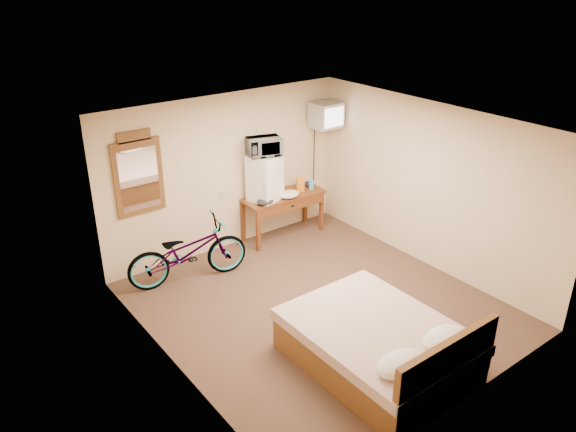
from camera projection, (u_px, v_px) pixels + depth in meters
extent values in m
plane|color=#4E3327|center=(319.00, 306.00, 7.62)|extent=(4.60, 4.60, 0.00)
plane|color=silver|center=(324.00, 127.00, 6.59)|extent=(4.60, 4.60, 0.00)
cube|color=beige|center=(226.00, 173.00, 8.77)|extent=(4.20, 0.04, 2.50)
cube|color=beige|center=(474.00, 304.00, 5.44)|extent=(4.20, 0.04, 2.50)
cube|color=beige|center=(170.00, 274.00, 5.95)|extent=(0.04, 4.60, 2.50)
cube|color=beige|center=(430.00, 186.00, 8.26)|extent=(0.04, 4.60, 2.50)
cube|color=beige|center=(223.00, 194.00, 8.86)|extent=(0.08, 0.01, 0.13)
cube|color=brown|center=(283.00, 195.00, 9.30)|extent=(1.44, 0.62, 0.04)
cube|color=brown|center=(258.00, 231.00, 8.94)|extent=(0.06, 0.06, 0.71)
cube|color=brown|center=(321.00, 211.00, 9.66)|extent=(0.06, 0.06, 0.71)
cube|color=brown|center=(243.00, 222.00, 9.26)|extent=(0.06, 0.06, 0.71)
cube|color=brown|center=(305.00, 203.00, 9.98)|extent=(0.06, 0.06, 0.71)
cube|color=brown|center=(292.00, 206.00, 9.17)|extent=(1.30, 0.11, 0.16)
cube|color=black|center=(292.00, 206.00, 9.16)|extent=(0.05, 0.02, 0.03)
cube|color=white|center=(265.00, 178.00, 8.95)|extent=(0.57, 0.56, 0.75)
cube|color=#AAAAA4|center=(273.00, 173.00, 8.73)|extent=(0.46, 0.01, 0.00)
cylinder|color=#AAAAA4|center=(264.00, 187.00, 8.72)|extent=(0.02, 0.02, 0.27)
imported|color=white|center=(264.00, 147.00, 8.73)|extent=(0.59, 0.48, 0.29)
cube|color=orange|center=(300.00, 184.00, 9.37)|extent=(0.14, 0.11, 0.25)
cylinder|color=#43ACE4|center=(311.00, 185.00, 9.49)|extent=(0.09, 0.09, 0.16)
ellipsoid|color=silver|center=(289.00, 194.00, 9.15)|extent=(0.37, 0.28, 0.11)
ellipsoid|color=black|center=(265.00, 201.00, 8.89)|extent=(0.29, 0.22, 0.11)
ellipsoid|color=black|center=(309.00, 184.00, 9.62)|extent=(0.18, 0.15, 0.08)
cube|color=black|center=(316.00, 117.00, 9.50)|extent=(0.14, 0.02, 0.14)
cylinder|color=black|center=(317.00, 118.00, 9.47)|extent=(0.05, 0.30, 0.05)
cube|color=#AAAAA4|center=(326.00, 115.00, 9.27)|extent=(0.48, 0.40, 0.42)
cube|color=white|center=(334.00, 117.00, 9.12)|extent=(0.40, 0.01, 0.32)
cube|color=black|center=(318.00, 112.00, 9.41)|extent=(0.30, 0.01, 0.26)
cube|color=brown|center=(139.00, 178.00, 7.86)|extent=(0.72, 0.04, 1.09)
cube|color=brown|center=(134.00, 136.00, 7.61)|extent=(0.48, 0.04, 0.15)
cube|color=white|center=(139.00, 179.00, 7.85)|extent=(0.57, 0.01, 0.89)
imported|color=black|center=(188.00, 252.00, 8.07)|extent=(1.85, 0.95, 0.93)
cube|color=brown|center=(376.00, 349.00, 6.47)|extent=(1.50, 1.99, 0.40)
cube|color=beige|center=(377.00, 331.00, 6.36)|extent=(1.54, 2.03, 0.14)
cube|color=brown|center=(447.00, 369.00, 5.63)|extent=(1.49, 0.08, 0.70)
ellipsoid|color=white|center=(400.00, 364.00, 5.65)|extent=(0.57, 0.35, 0.20)
ellipsoid|color=white|center=(445.00, 338.00, 6.03)|extent=(0.57, 0.35, 0.20)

